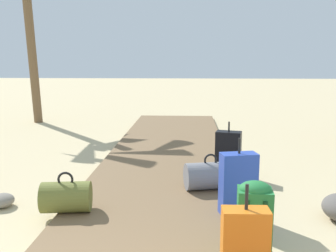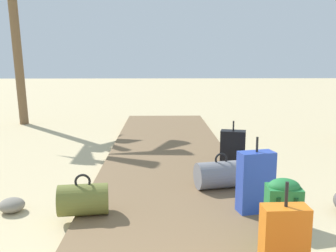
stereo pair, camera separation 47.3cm
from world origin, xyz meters
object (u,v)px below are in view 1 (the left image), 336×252
(duffel_bag_grey, at_px, (210,176))
(suitcase_blue, at_px, (238,184))
(duffel_bag_olive, at_px, (66,197))
(suitcase_orange, at_px, (245,247))
(suitcase_black, at_px, (228,151))
(backpack_green, at_px, (254,215))

(duffel_bag_grey, distance_m, suitcase_blue, 0.80)
(duffel_bag_grey, height_order, suitcase_blue, suitcase_blue)
(duffel_bag_olive, bearing_deg, suitcase_orange, -35.75)
(suitcase_blue, bearing_deg, duffel_bag_olive, -178.40)
(suitcase_blue, bearing_deg, duffel_bag_grey, 107.76)
(suitcase_black, bearing_deg, duffel_bag_olive, -139.13)
(suitcase_black, bearing_deg, duffel_bag_grey, -110.66)
(suitcase_black, xyz_separation_m, suitcase_orange, (-0.17, -2.78, -0.01))
(duffel_bag_grey, height_order, duffel_bag_olive, duffel_bag_grey)
(suitcase_orange, bearing_deg, suitcase_black, 86.40)
(suitcase_black, relative_size, suitcase_orange, 0.97)
(duffel_bag_grey, relative_size, backpack_green, 1.10)
(suitcase_black, height_order, suitcase_orange, suitcase_orange)
(duffel_bag_olive, bearing_deg, suitcase_blue, 1.60)
(suitcase_blue, bearing_deg, backpack_green, -87.84)
(duffel_bag_grey, bearing_deg, backpack_green, -80.03)
(duffel_bag_grey, distance_m, duffel_bag_olive, 1.73)
(duffel_bag_grey, xyz_separation_m, suitcase_black, (0.30, 0.79, 0.12))
(backpack_green, bearing_deg, duffel_bag_olive, 157.96)
(suitcase_blue, bearing_deg, suitcase_black, 87.74)
(suitcase_blue, xyz_separation_m, suitcase_orange, (-0.11, -1.24, -0.04))
(suitcase_black, bearing_deg, suitcase_blue, -92.26)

